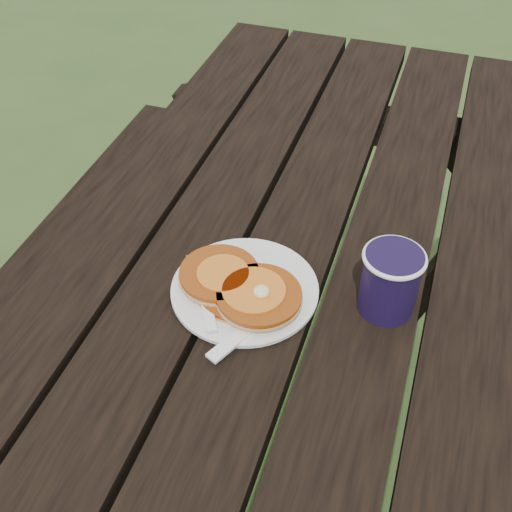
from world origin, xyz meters
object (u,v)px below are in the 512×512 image
(pancake_stack, at_px, (240,287))
(coffee_cup, at_px, (390,279))
(picnic_table, at_px, (268,424))
(plate, at_px, (245,290))

(pancake_stack, xyz_separation_m, coffee_cup, (0.21, 0.05, 0.03))
(picnic_table, height_order, coffee_cup, coffee_cup)
(picnic_table, distance_m, plate, 0.39)
(plate, distance_m, coffee_cup, 0.22)
(plate, xyz_separation_m, coffee_cup, (0.21, 0.04, 0.05))
(coffee_cup, bearing_deg, plate, -169.53)
(plate, xyz_separation_m, pancake_stack, (-0.00, -0.01, 0.02))
(picnic_table, xyz_separation_m, coffee_cup, (0.17, 0.02, 0.44))
(plate, bearing_deg, coffee_cup, 10.47)
(picnic_table, height_order, plate, plate)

